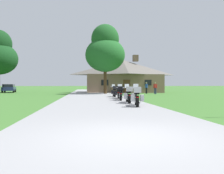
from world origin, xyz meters
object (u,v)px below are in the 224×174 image
motorcycle_red_nearest_to_camera (137,97)px  motorcycle_red_third_in_row (121,93)px  bystander_red_shirt_near_lodge (155,87)px  bystander_blue_shirt_beside_signpost (146,87)px  motorcycle_red_second_in_row (129,95)px  motorcycle_yellow_farthest_in_row (114,91)px  parked_navy_suv_far_left (9,88)px  motorcycle_orange_fourth_in_row (119,92)px  tree_by_lodge_front (105,50)px

motorcycle_red_nearest_to_camera → motorcycle_red_third_in_row: bearing=100.6°
bystander_red_shirt_near_lodge → bystander_blue_shirt_beside_signpost: same height
motorcycle_red_third_in_row → bystander_blue_shirt_beside_signpost: size_ratio=1.24×
motorcycle_red_second_in_row → motorcycle_red_nearest_to_camera: bearing=-85.7°
motorcycle_red_second_in_row → motorcycle_yellow_farthest_in_row: same height
bystander_blue_shirt_beside_signpost → bystander_red_shirt_near_lodge: bearing=8.5°
bystander_blue_shirt_beside_signpost → parked_navy_suv_far_left: 23.15m
motorcycle_orange_fourth_in_row → bystander_red_shirt_near_lodge: (6.71, 10.60, 0.34)m
motorcycle_red_nearest_to_camera → parked_navy_suv_far_left: size_ratio=0.43×
motorcycle_yellow_farthest_in_row → motorcycle_red_third_in_row: bearing=-90.4°
motorcycle_red_nearest_to_camera → motorcycle_yellow_farthest_in_row: same height
motorcycle_orange_fourth_in_row → motorcycle_red_second_in_row: bearing=-80.3°
motorcycle_red_nearest_to_camera → bystander_red_shirt_near_lodge: bearing=78.9°
parked_navy_suv_far_left → motorcycle_orange_fourth_in_row: bearing=-62.1°
motorcycle_yellow_farthest_in_row → bystander_blue_shirt_beside_signpost: bystander_blue_shirt_beside_signpost is taller
motorcycle_orange_fourth_in_row → parked_navy_suv_far_left: bearing=139.5°
motorcycle_red_second_in_row → motorcycle_yellow_farthest_in_row: (0.03, 8.17, 0.00)m
motorcycle_red_second_in_row → tree_by_lodge_front: tree_by_lodge_front is taller
motorcycle_red_third_in_row → motorcycle_red_nearest_to_camera: bearing=-82.1°
parked_navy_suv_far_left → motorcycle_red_second_in_row: bearing=-68.8°
bystander_blue_shirt_beside_signpost → tree_by_lodge_front: 8.13m
bystander_red_shirt_near_lodge → parked_navy_suv_far_left: bearing=-27.3°
motorcycle_red_nearest_to_camera → parked_navy_suv_far_left: parked_navy_suv_far_left is taller
motorcycle_red_nearest_to_camera → motorcycle_red_second_in_row: size_ratio=1.00×
motorcycle_red_second_in_row → motorcycle_red_third_in_row: (-0.11, 2.92, 0.01)m
motorcycle_orange_fourth_in_row → parked_navy_suv_far_left: (-15.97, 19.95, 0.17)m
motorcycle_red_third_in_row → parked_navy_suv_far_left: parked_navy_suv_far_left is taller
bystander_blue_shirt_beside_signpost → motorcycle_red_second_in_row: bearing=-36.2°
motorcycle_red_nearest_to_camera → motorcycle_orange_fourth_in_row: size_ratio=1.00×
motorcycle_yellow_farthest_in_row → parked_navy_suv_far_left: parked_navy_suv_far_left is taller
motorcycle_yellow_farthest_in_row → parked_navy_suv_far_left: bearing=133.9°
motorcycle_red_second_in_row → motorcycle_orange_fourth_in_row: 5.42m
motorcycle_red_nearest_to_camera → bystander_red_shirt_near_lodge: (6.79, 18.46, 0.34)m
bystander_red_shirt_near_lodge → motorcycle_red_second_in_row: bearing=62.0°
motorcycle_orange_fourth_in_row → tree_by_lodge_front: 12.55m
bystander_red_shirt_near_lodge → bystander_blue_shirt_beside_signpost: bearing=-68.9°
motorcycle_red_nearest_to_camera → bystander_blue_shirt_beside_signpost: size_ratio=1.23×
motorcycle_red_nearest_to_camera → motorcycle_orange_fourth_in_row: 7.86m
motorcycle_orange_fourth_in_row → bystander_blue_shirt_beside_signpost: (5.88, 12.30, 0.34)m
motorcycle_red_nearest_to_camera → parked_navy_suv_far_left: bearing=128.9°
motorcycle_red_third_in_row → parked_navy_suv_far_left: bearing=131.5°
motorcycle_red_nearest_to_camera → motorcycle_orange_fourth_in_row: same height
motorcycle_red_third_in_row → motorcycle_orange_fourth_in_row: (0.22, 2.50, -0.01)m
tree_by_lodge_front → motorcycle_red_third_in_row: bearing=-89.6°
motorcycle_orange_fourth_in_row → bystander_blue_shirt_beside_signpost: size_ratio=1.23×
bystander_red_shirt_near_lodge → bystander_blue_shirt_beside_signpost: size_ratio=1.00×
motorcycle_red_nearest_to_camera → motorcycle_yellow_farthest_in_row: 10.61m
motorcycle_red_third_in_row → motorcycle_red_second_in_row: bearing=-81.4°
motorcycle_red_second_in_row → parked_navy_suv_far_left: parked_navy_suv_far_left is taller
motorcycle_red_second_in_row → bystander_red_shirt_near_lodge: (6.82, 16.02, 0.34)m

